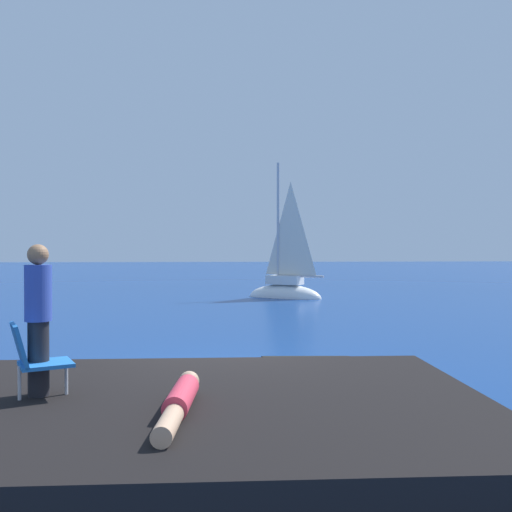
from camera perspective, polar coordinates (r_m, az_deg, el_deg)
ground_plane at (r=9.13m, az=-3.89°, el=-12.59°), size 160.00×160.00×0.00m
shore_ledge at (r=6.18m, az=-10.21°, el=-16.58°), size 7.12×4.44×0.53m
boulder_seaward at (r=8.51m, az=3.31°, el=-13.59°), size 1.33×1.07×0.98m
boulder_inland at (r=8.47m, az=6.82°, el=-13.64°), size 1.83×1.59×0.95m
sailboat_near at (r=23.87m, az=3.02°, el=-3.48°), size 3.44×2.79×6.39m
person_sunbather at (r=5.52m, az=-7.86°, el=-14.56°), size 0.35×1.76×0.25m
person_standing at (r=6.39m, az=-21.48°, el=-5.66°), size 0.28×0.28×1.62m
beach_chair at (r=6.35m, az=-21.86°, el=-9.56°), size 0.74×0.68×0.80m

